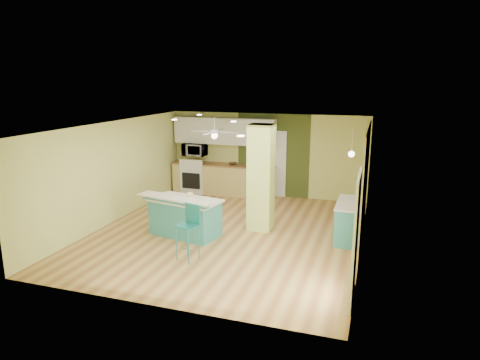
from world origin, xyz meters
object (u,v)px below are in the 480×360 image
Objects in this scene: bar_stool at (190,223)px; fruit_bowl at (233,164)px; peninsula at (185,216)px; canister at (190,197)px; side_counter at (349,221)px.

bar_stool reaches higher than fruit_bowl.
peninsula is at bearing -88.35° from fruit_bowl.
bar_stool is at bearing -48.84° from peninsula.
canister is (0.29, -3.75, -0.03)m from fruit_bowl.
canister is at bearing 131.35° from bar_stool.
side_counter is 7.00× the size of canister.
fruit_bowl is 1.44× the size of canister.
fruit_bowl is at bearing 143.29° from side_counter.
canister is at bearing -12.91° from peninsula.
bar_stool is 0.84× the size of side_counter.
fruit_bowl is at bearing 102.92° from peninsula.
bar_stool reaches higher than peninsula.
canister is (-0.49, 1.09, 0.20)m from bar_stool.
side_counter is (2.90, 2.09, -0.32)m from bar_stool.
side_counter is at bearing 16.51° from canister.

